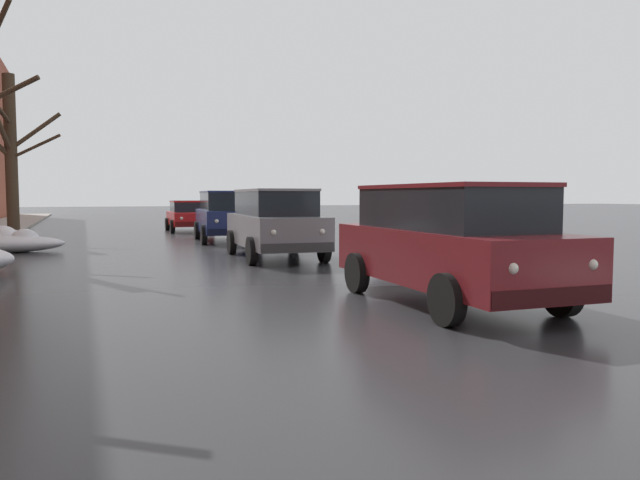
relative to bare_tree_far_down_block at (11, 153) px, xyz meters
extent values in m
ellipsoid|color=white|center=(0.08, -3.99, -2.82)|extent=(0.89, 0.74, 0.74)
ellipsoid|color=white|center=(9.84, -3.21, -2.93)|extent=(1.70, 0.94, 0.51)
ellipsoid|color=white|center=(10.32, -3.04, -2.93)|extent=(0.62, 0.51, 0.51)
ellipsoid|color=white|center=(0.30, -5.05, -2.94)|extent=(3.13, 1.08, 0.48)
ellipsoid|color=white|center=(0.42, -5.02, -2.94)|extent=(0.60, 0.50, 0.50)
ellipsoid|color=white|center=(0.76, -4.88, -2.85)|extent=(0.81, 0.68, 0.68)
ellipsoid|color=white|center=(9.27, -13.21, -2.83)|extent=(2.72, 0.94, 0.70)
ellipsoid|color=white|center=(8.73, -13.07, -2.95)|extent=(0.56, 0.47, 0.47)
ellipsoid|color=white|center=(9.40, -13.06, -2.95)|extent=(0.56, 0.47, 0.47)
cylinder|color=#423323|center=(0.69, -6.45, 1.26)|extent=(1.50, 0.84, 0.80)
cylinder|color=#423323|center=(0.00, 0.08, -0.17)|extent=(0.43, 0.43, 6.03)
cylinder|color=#423323|center=(-0.17, -0.42, 0.65)|extent=(0.55, 1.19, 1.32)
cylinder|color=#423323|center=(0.84, -0.35, 0.24)|extent=(1.77, 0.99, 0.90)
cylinder|color=#423323|center=(0.84, 0.03, 0.83)|extent=(1.79, 0.27, 1.44)
cube|color=maroon|center=(7.58, -16.82, -2.45)|extent=(1.88, 4.65, 0.80)
cube|color=black|center=(7.58, -16.78, -1.71)|extent=(1.60, 3.26, 0.68)
cube|color=maroon|center=(7.58, -16.78, -1.40)|extent=(1.64, 3.33, 0.06)
cube|color=black|center=(7.52, -19.07, -2.73)|extent=(1.74, 0.16, 0.22)
cube|color=black|center=(7.64, -14.57, -2.73)|extent=(1.74, 0.16, 0.22)
cylinder|color=black|center=(8.45, -18.27, -2.85)|extent=(0.20, 0.68, 0.68)
cylinder|color=black|center=(6.64, -18.23, -2.85)|extent=(0.20, 0.68, 0.68)
cylinder|color=black|center=(8.52, -15.42, -2.85)|extent=(0.20, 0.68, 0.68)
cylinder|color=black|center=(6.71, -15.37, -2.85)|extent=(0.20, 0.68, 0.68)
sphere|color=silver|center=(8.10, -19.12, -2.37)|extent=(0.14, 0.14, 0.14)
sphere|color=silver|center=(6.95, -19.09, -2.37)|extent=(0.14, 0.14, 0.14)
cube|color=slate|center=(7.10, -9.35, -2.45)|extent=(2.05, 4.68, 0.80)
cube|color=black|center=(7.10, -9.30, -1.71)|extent=(1.72, 3.29, 0.68)
cube|color=slate|center=(7.10, -9.30, -1.40)|extent=(1.75, 3.36, 0.06)
cube|color=#303032|center=(6.97, -11.58, -2.73)|extent=(1.74, 0.22, 0.22)
cube|color=#303032|center=(7.23, -7.11, -2.73)|extent=(1.74, 0.22, 0.22)
cylinder|color=black|center=(7.92, -10.82, -2.85)|extent=(0.22, 0.69, 0.68)
cylinder|color=black|center=(6.11, -10.71, -2.85)|extent=(0.22, 0.69, 0.68)
cylinder|color=black|center=(8.09, -7.99, -2.85)|extent=(0.22, 0.69, 0.68)
cylinder|color=black|center=(6.28, -7.88, -2.85)|extent=(0.22, 0.69, 0.68)
sphere|color=silver|center=(7.54, -11.65, -2.37)|extent=(0.14, 0.14, 0.14)
sphere|color=silver|center=(6.39, -11.58, -2.37)|extent=(0.14, 0.14, 0.14)
cube|color=navy|center=(7.21, -2.97, -2.45)|extent=(2.18, 4.48, 0.80)
cube|color=black|center=(7.21, -2.93, -1.71)|extent=(1.81, 3.16, 0.68)
cube|color=navy|center=(7.21, -2.93, -1.40)|extent=(1.86, 3.23, 0.06)
cube|color=black|center=(7.02, -5.08, -2.73)|extent=(1.78, 0.27, 0.22)
cube|color=black|center=(7.39, -0.86, -2.73)|extent=(1.78, 0.27, 0.22)
cylinder|color=black|center=(8.01, -4.39, -2.85)|extent=(0.24, 0.69, 0.68)
cylinder|color=black|center=(6.17, -4.23, -2.85)|extent=(0.24, 0.69, 0.68)
cylinder|color=black|center=(8.25, -1.71, -2.85)|extent=(0.24, 0.69, 0.68)
cylinder|color=black|center=(6.40, -1.55, -2.85)|extent=(0.24, 0.69, 0.68)
sphere|color=silver|center=(7.61, -5.16, -2.37)|extent=(0.14, 0.14, 0.14)
sphere|color=silver|center=(6.44, -5.06, -2.37)|extent=(0.14, 0.14, 0.14)
cube|color=red|center=(6.93, 3.69, -2.59)|extent=(1.82, 3.90, 0.60)
cube|color=black|center=(6.94, 3.88, -2.03)|extent=(1.52, 2.05, 0.52)
cube|color=red|center=(6.94, 3.88, -1.80)|extent=(1.55, 2.09, 0.06)
cube|color=#520B0B|center=(6.87, 1.82, -2.77)|extent=(1.66, 0.18, 0.22)
cube|color=#520B0B|center=(6.99, 5.56, -2.77)|extent=(1.66, 0.18, 0.22)
cylinder|color=black|center=(7.75, 2.47, -2.89)|extent=(0.20, 0.61, 0.60)
cylinder|color=black|center=(6.03, 2.53, -2.89)|extent=(0.20, 0.61, 0.60)
cylinder|color=black|center=(7.83, 4.85, -2.89)|extent=(0.20, 0.61, 0.60)
cylinder|color=black|center=(6.11, 4.91, -2.89)|extent=(0.20, 0.61, 0.60)
sphere|color=silver|center=(7.41, 1.77, -2.51)|extent=(0.14, 0.14, 0.14)
sphere|color=silver|center=(6.32, 1.80, -2.51)|extent=(0.14, 0.14, 0.14)
camera|label=1|loc=(2.41, -24.70, -1.54)|focal=34.11mm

